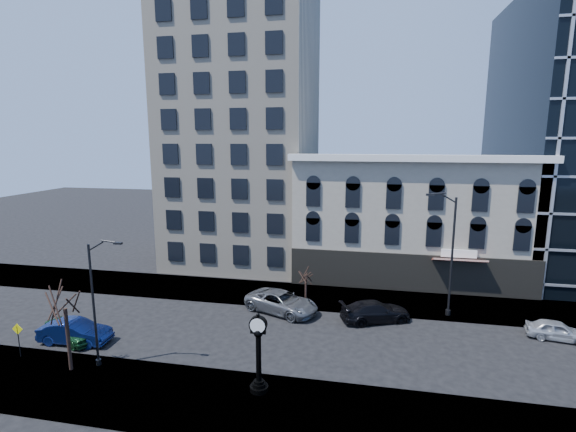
% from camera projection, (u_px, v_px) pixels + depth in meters
% --- Properties ---
extents(ground, '(160.00, 160.00, 0.00)m').
position_uv_depth(ground, '(250.00, 334.00, 29.97)').
color(ground, black).
rests_on(ground, ground).
extents(sidewalk_far, '(160.00, 6.00, 0.12)m').
position_uv_depth(sidewalk_far, '(275.00, 294.00, 37.68)').
color(sidewalk_far, gray).
rests_on(sidewalk_far, ground).
extents(sidewalk_near, '(160.00, 6.00, 0.12)m').
position_uv_depth(sidewalk_near, '(208.00, 400.00, 22.24)').
color(sidewalk_near, gray).
rests_on(sidewalk_near, ground).
extents(cream_tower, '(15.90, 15.40, 42.50)m').
position_uv_depth(cream_tower, '(242.00, 89.00, 45.87)').
color(cream_tower, beige).
rests_on(cream_tower, ground).
extents(victorian_row, '(22.60, 11.19, 12.50)m').
position_uv_depth(victorian_row, '(408.00, 218.00, 41.93)').
color(victorian_row, '#A29885').
rests_on(victorian_row, ground).
extents(street_clock, '(1.03, 1.03, 4.54)m').
position_uv_depth(street_clock, '(259.00, 356.00, 22.67)').
color(street_clock, black).
rests_on(street_clock, sidewalk_near).
extents(street_lamp_near, '(2.10, 0.32, 8.10)m').
position_uv_depth(street_lamp_near, '(100.00, 270.00, 24.47)').
color(street_lamp_near, black).
rests_on(street_lamp_near, sidewalk_near).
extents(street_lamp_far, '(2.57, 0.39, 9.93)m').
position_uv_depth(street_lamp_far, '(445.00, 222.00, 31.73)').
color(street_lamp_far, black).
rests_on(street_lamp_far, sidewalk_far).
extents(bare_tree_near, '(3.65, 3.65, 6.27)m').
position_uv_depth(bare_tree_near, '(64.00, 295.00, 24.31)').
color(bare_tree_near, '#2F1E17').
rests_on(bare_tree_near, sidewalk_near).
extents(bare_tree_far, '(1.99, 1.99, 3.41)m').
position_uv_depth(bare_tree_far, '(306.00, 273.00, 35.17)').
color(bare_tree_far, '#2F1E17').
rests_on(bare_tree_far, sidewalk_far).
extents(warning_sign, '(0.73, 0.06, 2.25)m').
position_uv_depth(warning_sign, '(18.00, 334.00, 26.35)').
color(warning_sign, black).
rests_on(warning_sign, sidewalk_near).
extents(car_near_a, '(4.80, 3.27, 1.52)m').
position_uv_depth(car_near_a, '(71.00, 330.00, 28.90)').
color(car_near_a, '#143F1E').
rests_on(car_near_a, ground).
extents(car_near_b, '(4.92, 1.96, 1.59)m').
position_uv_depth(car_near_b, '(75.00, 332.00, 28.58)').
color(car_near_b, '#0C194C').
rests_on(car_near_b, ground).
extents(car_far_a, '(6.68, 4.87, 1.69)m').
position_uv_depth(car_far_a, '(282.00, 302.00, 33.68)').
color(car_far_a, '#595B60').
rests_on(car_far_a, ground).
extents(car_far_b, '(5.82, 4.08, 1.56)m').
position_uv_depth(car_far_b, '(375.00, 311.00, 32.02)').
color(car_far_b, black).
rests_on(car_far_b, ground).
extents(car_far_c, '(4.12, 2.18, 1.34)m').
position_uv_depth(car_far_c, '(557.00, 330.00, 29.09)').
color(car_far_c, '#A5A8AD').
rests_on(car_far_c, ground).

